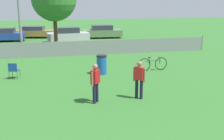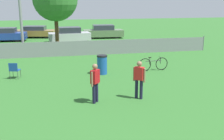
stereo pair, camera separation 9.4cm
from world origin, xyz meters
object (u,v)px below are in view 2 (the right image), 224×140
object	(u,v)px
bicycle_sideline	(153,64)
parked_car_tan	(35,32)
player_defender_red	(139,77)
parked_car_olive	(103,32)
parked_car_blue	(5,35)
player_thrower_red	(95,81)
parked_car_silver	(69,35)
trash_bin	(102,65)
folding_chair_sideline	(14,69)

from	to	relation	value
bicycle_sideline	parked_car_tan	xyz separation A→B (m)	(-7.27, 17.29, 0.25)
player_defender_red	parked_car_olive	bearing A→B (deg)	125.22
player_defender_red	bicycle_sideline	world-z (taller)	player_defender_red
bicycle_sideline	parked_car_blue	world-z (taller)	parked_car_blue
player_thrower_red	parked_car_blue	xyz separation A→B (m)	(-5.87, 19.48, -0.25)
parked_car_silver	parked_car_olive	size ratio (longest dim) A/B	0.93
parked_car_blue	trash_bin	bearing A→B (deg)	-60.52
parked_car_silver	player_defender_red	bearing A→B (deg)	-88.28
bicycle_sideline	folding_chair_sideline	bearing A→B (deg)	177.60
parked_car_silver	trash_bin	bearing A→B (deg)	-89.80
parked_car_silver	parked_car_olive	xyz separation A→B (m)	(3.88, 2.39, -0.03)
player_defender_red	bicycle_sideline	distance (m)	5.05
parked_car_olive	player_defender_red	bearing A→B (deg)	-93.51
parked_car_blue	parked_car_silver	size ratio (longest dim) A/B	1.01
player_thrower_red	bicycle_sideline	distance (m)	6.19
player_defender_red	parked_car_tan	xyz separation A→B (m)	(-4.91, 21.73, -0.27)
trash_bin	parked_car_blue	size ratio (longest dim) A/B	0.26
player_defender_red	trash_bin	world-z (taller)	player_defender_red
parked_car_olive	trash_bin	bearing A→B (deg)	-98.03
folding_chair_sideline	trash_bin	xyz separation A→B (m)	(4.66, -0.08, 0.03)
trash_bin	bicycle_sideline	bearing A→B (deg)	1.88
player_defender_red	folding_chair_sideline	world-z (taller)	player_defender_red
player_thrower_red	parked_car_silver	distance (m)	17.39
player_thrower_red	parked_car_olive	xyz separation A→B (m)	(4.25, 19.78, -0.23)
player_thrower_red	trash_bin	size ratio (longest dim) A/B	1.50
player_defender_red	parked_car_silver	size ratio (longest dim) A/B	0.39
player_thrower_red	parked_car_silver	world-z (taller)	player_thrower_red
folding_chair_sideline	player_defender_red	bearing A→B (deg)	156.14
parked_car_blue	parked_car_silver	distance (m)	6.59
parked_car_tan	parked_car_olive	xyz separation A→B (m)	(7.32, -2.02, 0.04)
parked_car_silver	parked_car_blue	bearing A→B (deg)	158.30
player_thrower_red	bicycle_sideline	xyz separation A→B (m)	(4.21, 4.51, -0.53)
folding_chair_sideline	parked_car_silver	xyz separation A→B (m)	(3.90, 12.90, 0.22)
folding_chair_sideline	parked_car_olive	world-z (taller)	parked_car_olive
bicycle_sideline	parked_car_tan	distance (m)	18.76
player_defender_red	player_thrower_red	xyz separation A→B (m)	(-1.85, -0.07, 0.00)
parked_car_tan	parked_car_silver	world-z (taller)	parked_car_silver
player_defender_red	parked_car_silver	world-z (taller)	player_defender_red
folding_chair_sideline	parked_car_tan	distance (m)	17.32
folding_chair_sideline	trash_bin	world-z (taller)	trash_bin
folding_chair_sideline	parked_car_tan	world-z (taller)	parked_car_tan
trash_bin	parked_car_silver	bearing A→B (deg)	93.34
player_thrower_red	trash_bin	distance (m)	4.57
folding_chair_sideline	parked_car_silver	size ratio (longest dim) A/B	0.21
folding_chair_sideline	parked_car_tan	xyz separation A→B (m)	(0.47, 17.31, 0.14)
folding_chair_sideline	parked_car_olive	xyz separation A→B (m)	(7.78, 15.29, 0.19)
trash_bin	parked_car_silver	xyz separation A→B (m)	(-0.76, 12.98, 0.18)
parked_car_silver	parked_car_tan	bearing A→B (deg)	124.79
bicycle_sideline	parked_car_silver	xyz separation A→B (m)	(-3.83, 12.88, 0.33)
folding_chair_sideline	parked_car_blue	distance (m)	15.18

